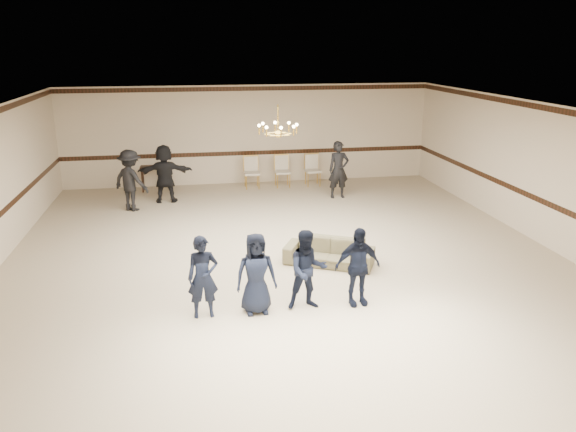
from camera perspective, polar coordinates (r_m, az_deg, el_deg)
name	(u,v)px	position (r m, az deg, el deg)	size (l,w,h in m)	color
room	(286,187)	(11.75, -0.23, 3.01)	(12.01, 14.01, 3.21)	#B6A98C
chair_rail	(250,153)	(18.64, -3.91, 6.43)	(12.00, 0.02, 0.14)	#32180F
crown_molding	(248,89)	(18.36, -4.05, 12.81)	(12.00, 0.02, 0.14)	#32180F
chandelier	(278,119)	(12.48, -1.03, 9.81)	(0.94, 0.94, 0.89)	gold
boy_a	(203,277)	(9.57, -8.66, -6.18)	(0.52, 0.34, 1.43)	black
boy_b	(256,274)	(9.62, -3.27, -5.87)	(0.70, 0.46, 1.43)	black
boy_c	(308,270)	(9.76, 2.00, -5.51)	(0.70, 0.54, 1.43)	black
boy_d	(357,266)	(9.97, 7.09, -5.12)	(0.84, 0.35, 1.43)	black
settee	(329,252)	(11.84, 4.20, -3.68)	(1.85, 0.72, 0.54)	#6B6647
adult_left	(131,180)	(16.05, -15.73, 3.51)	(1.10, 0.63, 1.71)	black
adult_mid	(165,174)	(16.67, -12.44, 4.25)	(1.58, 0.50, 1.71)	black
adult_right	(339,170)	(16.83, 5.17, 4.71)	(0.62, 0.41, 1.71)	black
banquet_chair_left	(252,173)	(17.99, -3.70, 4.41)	(0.48, 0.48, 1.00)	beige
banquet_chair_mid	(283,172)	(18.13, -0.55, 4.54)	(0.48, 0.48, 1.00)	beige
banquet_chair_right	(313,170)	(18.31, 2.54, 4.66)	(0.48, 0.48, 1.00)	beige
console_table	(157,178)	(18.14, -13.25, 3.76)	(0.95, 0.40, 0.80)	black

